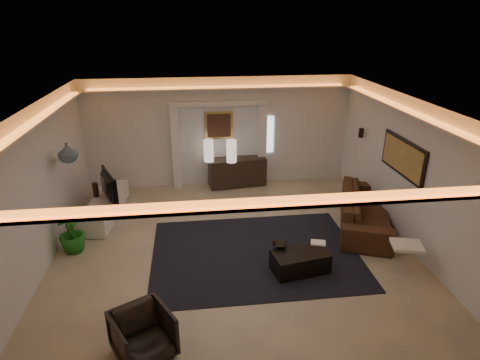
{
  "coord_description": "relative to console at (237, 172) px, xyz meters",
  "views": [
    {
      "loc": [
        -0.75,
        -6.95,
        4.36
      ],
      "look_at": [
        0.2,
        0.6,
        1.25
      ],
      "focal_mm": 30.4,
      "sensor_mm": 36.0,
      "label": 1
    }
  ],
  "objects": [
    {
      "name": "floor",
      "position": [
        -0.46,
        -3.25,
        -0.4
      ],
      "size": [
        7.0,
        7.0,
        0.0
      ],
      "primitive_type": "plane",
      "color": "#C8B288",
      "rests_on": "ground"
    },
    {
      "name": "ceiling",
      "position": [
        -0.46,
        -3.25,
        2.5
      ],
      "size": [
        7.0,
        7.0,
        0.0
      ],
      "primitive_type": "plane",
      "rotation": [
        3.14,
        0.0,
        0.0
      ],
      "color": "white",
      "rests_on": "ground"
    },
    {
      "name": "wall_back",
      "position": [
        -0.46,
        0.25,
        1.05
      ],
      "size": [
        7.0,
        0.0,
        7.0
      ],
      "primitive_type": "plane",
      "rotation": [
        1.57,
        0.0,
        0.0
      ],
      "color": "silver",
      "rests_on": "ground"
    },
    {
      "name": "wall_front",
      "position": [
        -0.46,
        -6.75,
        1.05
      ],
      "size": [
        7.0,
        0.0,
        7.0
      ],
      "primitive_type": "plane",
      "rotation": [
        -1.57,
        0.0,
        0.0
      ],
      "color": "silver",
      "rests_on": "ground"
    },
    {
      "name": "wall_left",
      "position": [
        -3.96,
        -3.25,
        1.05
      ],
      "size": [
        0.0,
        7.0,
        7.0
      ],
      "primitive_type": "plane",
      "rotation": [
        1.57,
        0.0,
        1.57
      ],
      "color": "silver",
      "rests_on": "ground"
    },
    {
      "name": "wall_right",
      "position": [
        3.04,
        -3.25,
        1.05
      ],
      "size": [
        0.0,
        7.0,
        7.0
      ],
      "primitive_type": "plane",
      "rotation": [
        1.57,
        0.0,
        -1.57
      ],
      "color": "silver",
      "rests_on": "ground"
    },
    {
      "name": "cove_soffit",
      "position": [
        -0.46,
        -3.25,
        2.22
      ],
      "size": [
        7.0,
        7.0,
        0.04
      ],
      "primitive_type": "cube",
      "color": "silver",
      "rests_on": "ceiling"
    },
    {
      "name": "daylight_slit",
      "position": [
        0.89,
        0.23,
        0.95
      ],
      "size": [
        0.25,
        0.03,
        1.0
      ],
      "primitive_type": "cube",
      "color": "white",
      "rests_on": "wall_back"
    },
    {
      "name": "area_rug",
      "position": [
        -0.06,
        -3.45,
        -0.39
      ],
      "size": [
        4.0,
        3.0,
        0.01
      ],
      "primitive_type": "cube",
      "color": "black",
      "rests_on": "ground"
    },
    {
      "name": "pilaster_left",
      "position": [
        -1.61,
        0.15,
        0.7
      ],
      "size": [
        0.22,
        0.2,
        2.2
      ],
      "primitive_type": "cube",
      "color": "silver",
      "rests_on": "ground"
    },
    {
      "name": "pilaster_right",
      "position": [
        0.69,
        0.15,
        0.7
      ],
      "size": [
        0.22,
        0.2,
        2.2
      ],
      "primitive_type": "cube",
      "color": "silver",
      "rests_on": "ground"
    },
    {
      "name": "alcove_header",
      "position": [
        -0.46,
        0.15,
        1.85
      ],
      "size": [
        2.52,
        0.2,
        0.12
      ],
      "primitive_type": "cube",
      "color": "silver",
      "rests_on": "wall_back"
    },
    {
      "name": "painting_frame",
      "position": [
        -0.46,
        0.22,
        1.25
      ],
      "size": [
        0.74,
        0.04,
        0.74
      ],
      "primitive_type": "cube",
      "color": "tan",
      "rests_on": "wall_back"
    },
    {
      "name": "painting_canvas",
      "position": [
        -0.46,
        0.19,
        1.25
      ],
      "size": [
        0.62,
        0.02,
        0.62
      ],
      "primitive_type": "cube",
      "color": "#4C2D1E",
      "rests_on": "wall_back"
    },
    {
      "name": "art_panel_frame",
      "position": [
        3.01,
        -2.95,
        1.3
      ],
      "size": [
        0.04,
        1.64,
        0.74
      ],
      "primitive_type": "cube",
      "color": "black",
      "rests_on": "wall_right"
    },
    {
      "name": "art_panel_gold",
      "position": [
        2.99,
        -2.95,
        1.3
      ],
      "size": [
        0.02,
        1.5,
        0.62
      ],
      "primitive_type": "cube",
      "color": "tan",
      "rests_on": "wall_right"
    },
    {
      "name": "wall_sconce",
      "position": [
        2.92,
        -1.05,
        1.28
      ],
      "size": [
        0.12,
        0.12,
        0.22
      ],
      "primitive_type": "cylinder",
      "color": "black",
      "rests_on": "wall_right"
    },
    {
      "name": "wall_niche",
      "position": [
        -3.9,
        -1.85,
        1.25
      ],
      "size": [
        0.1,
        0.55,
        0.04
      ],
      "primitive_type": "cube",
      "color": "silver",
      "rests_on": "wall_left"
    },
    {
      "name": "console",
      "position": [
        0.0,
        0.0,
        0.0
      ],
      "size": [
        1.58,
        0.66,
        0.76
      ],
      "primitive_type": "cube",
      "rotation": [
        0.0,
        0.0,
        0.12
      ],
      "color": "black",
      "rests_on": "ground"
    },
    {
      "name": "lamp_left",
      "position": [
        -0.76,
        -0.11,
        0.69
      ],
      "size": [
        0.3,
        0.3,
        0.57
      ],
      "primitive_type": "cylinder",
      "rotation": [
        0.0,
        0.0,
        -0.2
      ],
      "color": "beige",
      "rests_on": "console"
    },
    {
      "name": "lamp_right",
      "position": [
        -0.18,
        -0.24,
        0.69
      ],
      "size": [
        0.27,
        0.27,
        0.59
      ],
      "primitive_type": "cylinder",
      "rotation": [
        0.0,
        0.0,
        0.04
      ],
      "color": "beige",
      "rests_on": "console"
    },
    {
      "name": "media_ledge",
      "position": [
        -3.24,
        -1.38,
        -0.18
      ],
      "size": [
        0.77,
        2.29,
        0.42
      ],
      "primitive_type": "cube",
      "rotation": [
        0.0,
        0.0,
        -0.09
      ],
      "color": "silver",
      "rests_on": "ground"
    },
    {
      "name": "tv",
      "position": [
        -3.18,
        -1.52,
        0.38
      ],
      "size": [
        1.11,
        0.59,
        0.66
      ],
      "primitive_type": "imported",
      "rotation": [
        0.0,
        0.0,
        1.98
      ],
      "color": "black",
      "rests_on": "media_ledge"
    },
    {
      "name": "figurine",
      "position": [
        -3.45,
        -1.27,
        0.24
      ],
      "size": [
        0.15,
        0.15,
        0.34
      ],
      "primitive_type": "cylinder",
      "rotation": [
        0.0,
        0.0,
        -0.28
      ],
      "color": "black",
      "rests_on": "media_ledge"
    },
    {
      "name": "ginger_jar",
      "position": [
        -3.61,
        -2.32,
        1.46
      ],
      "size": [
        0.4,
        0.4,
        0.39
      ],
      "primitive_type": "imported",
      "rotation": [
        0.0,
        0.0,
        -0.09
      ],
      "color": "#3A4754",
      "rests_on": "wall_niche"
    },
    {
      "name": "plant",
      "position": [
        -3.61,
        -2.91,
        0.04
      ],
      "size": [
        0.65,
        0.65,
        0.88
      ],
      "primitive_type": "imported",
      "rotation": [
        0.0,
        0.0,
        0.42
      ],
      "color": "#1C681A",
      "rests_on": "ground"
    },
    {
      "name": "sofa",
      "position": [
        2.54,
        -2.6,
        -0.02
      ],
      "size": [
        2.79,
        1.88,
        0.76
      ],
      "primitive_type": "imported",
      "rotation": [
        0.0,
        0.0,
        1.2
      ],
      "color": "black",
      "rests_on": "ground"
    },
    {
      "name": "throw_blanket",
      "position": [
        2.52,
        -4.38,
        0.15
      ],
      "size": [
        0.61,
        0.55,
        0.06
      ],
      "primitive_type": "cube",
      "rotation": [
        0.0,
        0.0,
        -0.25
      ],
      "color": "silver",
      "rests_on": "sofa"
    },
    {
      "name": "throw_pillow",
      "position": [
        2.34,
        -2.51,
        0.15
      ],
      "size": [
        0.23,
        0.37,
        0.36
      ],
      "primitive_type": "cube",
      "rotation": [
        0.0,
        0.0,
        -0.39
      ],
      "color": "#95734F",
      "rests_on": "sofa"
    },
    {
      "name": "coffee_table",
      "position": [
        0.65,
        -4.13,
        -0.2
      ],
      "size": [
        1.07,
        0.71,
        0.37
      ],
      "primitive_type": "cube",
      "rotation": [
        0.0,
        0.0,
        0.18
      ],
      "color": "black",
      "rests_on": "ground"
    },
    {
      "name": "bowl",
      "position": [
        0.32,
        -3.86,
        0.04
      ],
      "size": [
        0.34,
        0.34,
        0.07
      ],
      "primitive_type": "imported",
      "rotation": [
        0.0,
        0.0,
        -0.23
      ],
      "color": "black",
      "rests_on": "coffee_table"
    },
    {
      "name": "magazine",
      "position": [
        1.06,
        -3.86,
        0.02
      ],
      "size": [
        0.32,
        0.27,
        0.03
      ],
      "primitive_type": "cube",
      "rotation": [
        0.0,
        0.0,
        -0.3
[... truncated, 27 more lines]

